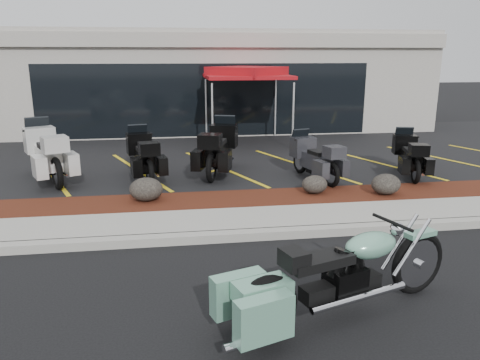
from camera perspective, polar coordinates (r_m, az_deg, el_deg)
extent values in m
plane|color=black|center=(7.37, 2.59, -9.79)|extent=(90.00, 90.00, 0.00)
cube|color=gray|center=(8.16, 1.40, -6.69)|extent=(24.00, 0.25, 0.15)
cube|color=gray|center=(8.80, 0.63, -5.03)|extent=(24.00, 1.20, 0.15)
cube|color=#38140C|center=(9.92, -0.46, -2.65)|extent=(24.00, 1.20, 0.16)
cube|color=black|center=(15.13, -3.29, 3.48)|extent=(26.00, 9.60, 0.15)
cube|color=gray|center=(21.13, -4.95, 11.99)|extent=(18.00, 8.00, 4.00)
cube|color=black|center=(17.21, -4.07, 9.67)|extent=(12.00, 0.06, 2.60)
cube|color=gray|center=(17.11, -4.20, 16.67)|extent=(18.00, 0.30, 0.50)
ellipsoid|color=black|center=(9.86, -11.37, -1.12)|extent=(0.69, 0.57, 0.49)
ellipsoid|color=black|center=(10.31, 9.08, -0.54)|extent=(0.56, 0.47, 0.40)
ellipsoid|color=black|center=(10.59, 17.36, -0.49)|extent=(0.64, 0.53, 0.45)
cone|color=red|center=(14.15, -2.62, 3.89)|extent=(0.34, 0.34, 0.43)
cylinder|color=silver|center=(15.12, -4.99, 7.79)|extent=(0.06, 0.06, 2.11)
cylinder|color=silver|center=(14.56, 4.80, 7.52)|extent=(0.06, 0.06, 2.11)
cylinder|color=silver|center=(17.57, -2.48, 8.83)|extent=(0.06, 0.06, 2.11)
cylinder|color=silver|center=(17.10, 5.97, 8.60)|extent=(0.06, 0.06, 2.11)
cube|color=maroon|center=(15.94, 0.84, 12.52)|extent=(3.55, 3.55, 0.11)
cube|color=maroon|center=(15.93, 0.84, 13.08)|extent=(2.67, 2.67, 0.32)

